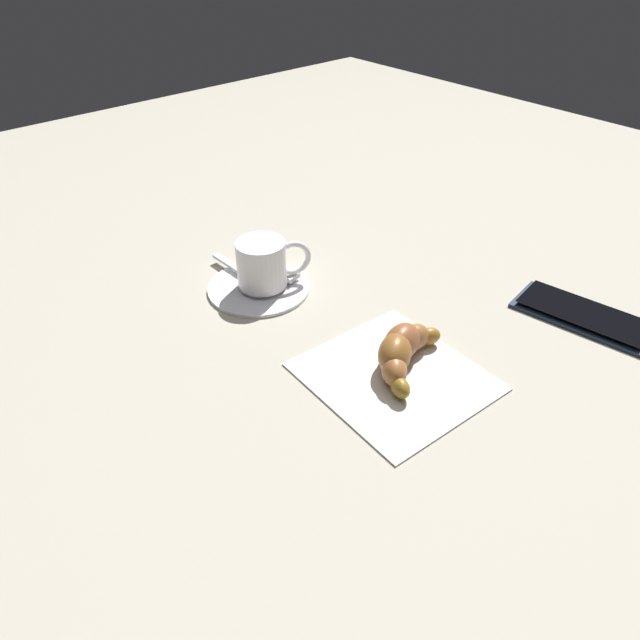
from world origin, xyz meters
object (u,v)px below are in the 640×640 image
teaspoon (254,279)px  napkin (394,376)px  saucer (259,286)px  espresso_cup (264,263)px  cell_phone (583,315)px  sugar_packet (274,270)px  croissant (401,350)px

teaspoon → napkin: 0.23m
saucer → espresso_cup: bearing=-140.1°
espresso_cup → cell_phone: espresso_cup is taller
cell_phone → sugar_packet: bearing=35.0°
sugar_packet → cell_phone: (-0.30, -0.21, -0.01)m
teaspoon → croissant: 0.22m
napkin → cell_phone: size_ratio=1.06×
saucer → sugar_packet: 0.03m
cell_phone → napkin: bearing=72.7°
espresso_cup → napkin: 0.22m
napkin → espresso_cup: bearing=0.0°
sugar_packet → cell_phone: bearing=-159.7°
espresso_cup → cell_phone: 0.37m
sugar_packet → espresso_cup: bearing=102.6°
saucer → croissant: (-0.21, -0.02, 0.02)m
croissant → napkin: bearing=115.3°
sugar_packet → saucer: bearing=87.9°
saucer → teaspoon: size_ratio=1.02×
teaspoon → saucer: bearing=-172.0°
saucer → napkin: size_ratio=0.74×
sugar_packet → croissant: 0.22m
saucer → sugar_packet: (0.01, -0.03, 0.01)m
napkin → teaspoon: bearing=1.5°
sugar_packet → napkin: 0.23m
teaspoon → cell_phone: 0.38m
sugar_packet → cell_phone: size_ratio=0.41×
saucer → cell_phone: (-0.29, -0.24, 0.00)m
saucer → teaspoon: 0.01m
saucer → espresso_cup: size_ratio=1.45×
saucer → cell_phone: size_ratio=0.78×
napkin → croissant: size_ratio=1.55×
napkin → cell_phone: 0.24m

